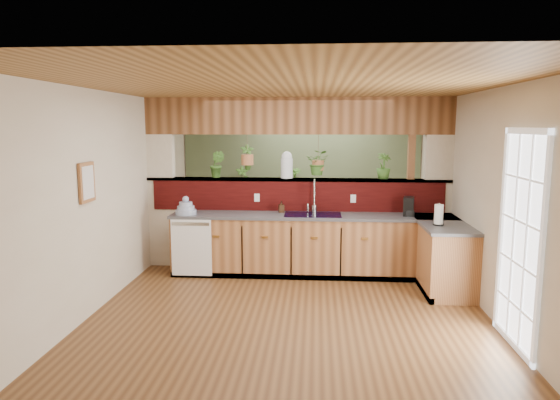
# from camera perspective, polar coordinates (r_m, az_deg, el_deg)

# --- Properties ---
(ground) EXTENTS (4.60, 7.00, 0.01)m
(ground) POSITION_cam_1_polar(r_m,az_deg,el_deg) (6.56, 1.40, -10.91)
(ground) COLOR brown
(ground) RESTS_ON ground
(ceiling) EXTENTS (4.60, 7.00, 0.01)m
(ceiling) POSITION_cam_1_polar(r_m,az_deg,el_deg) (6.21, 1.49, 12.37)
(ceiling) COLOR brown
(ceiling) RESTS_ON ground
(wall_back) EXTENTS (4.60, 0.02, 2.60)m
(wall_back) POSITION_cam_1_polar(r_m,az_deg,el_deg) (9.73, 2.43, 3.29)
(wall_back) COLOR beige
(wall_back) RESTS_ON ground
(wall_front) EXTENTS (4.60, 0.02, 2.60)m
(wall_front) POSITION_cam_1_polar(r_m,az_deg,el_deg) (2.84, -1.98, -9.55)
(wall_front) COLOR beige
(wall_front) RESTS_ON ground
(wall_left) EXTENTS (0.02, 7.00, 2.60)m
(wall_left) POSITION_cam_1_polar(r_m,az_deg,el_deg) (6.76, -18.42, 0.57)
(wall_left) COLOR beige
(wall_left) RESTS_ON ground
(wall_right) EXTENTS (0.02, 7.00, 2.60)m
(wall_right) POSITION_cam_1_polar(r_m,az_deg,el_deg) (6.56, 21.94, 0.16)
(wall_right) COLOR beige
(wall_right) RESTS_ON ground
(pass_through_partition) EXTENTS (4.60, 0.21, 2.60)m
(pass_through_partition) POSITION_cam_1_polar(r_m,az_deg,el_deg) (7.60, 2.15, 1.00)
(pass_through_partition) COLOR beige
(pass_through_partition) RESTS_ON ground
(pass_through_ledge) EXTENTS (4.60, 0.21, 0.04)m
(pass_through_ledge) POSITION_cam_1_polar(r_m,az_deg,el_deg) (7.58, 1.93, 2.35)
(pass_through_ledge) COLOR brown
(pass_through_ledge) RESTS_ON ground
(header_beam) EXTENTS (4.60, 0.15, 0.55)m
(header_beam) POSITION_cam_1_polar(r_m,az_deg,el_deg) (7.54, 1.97, 9.58)
(header_beam) COLOR brown
(header_beam) RESTS_ON ground
(sage_backwall) EXTENTS (4.55, 0.02, 2.55)m
(sage_backwall) POSITION_cam_1_polar(r_m,az_deg,el_deg) (9.71, 2.43, 3.28)
(sage_backwall) COLOR #556646
(sage_backwall) RESTS_ON ground
(countertop) EXTENTS (4.14, 1.52, 0.90)m
(countertop) POSITION_cam_1_polar(r_m,az_deg,el_deg) (7.28, 8.37, -5.36)
(countertop) COLOR brown
(countertop) RESTS_ON ground
(dishwasher) EXTENTS (0.58, 0.03, 0.82)m
(dishwasher) POSITION_cam_1_polar(r_m,az_deg,el_deg) (7.28, -10.09, -5.34)
(dishwasher) COLOR white
(dishwasher) RESTS_ON ground
(navy_sink) EXTENTS (0.82, 0.50, 0.18)m
(navy_sink) POSITION_cam_1_polar(r_m,az_deg,el_deg) (7.29, 3.76, -2.28)
(navy_sink) COLOR black
(navy_sink) RESTS_ON countertop
(french_door) EXTENTS (0.06, 1.02, 2.16)m
(french_door) POSITION_cam_1_polar(r_m,az_deg,el_deg) (5.39, 25.67, -4.46)
(french_door) COLOR white
(french_door) RESTS_ON ground
(framed_print) EXTENTS (0.04, 0.35, 0.45)m
(framed_print) POSITION_cam_1_polar(r_m,az_deg,el_deg) (6.00, -21.19, 1.88)
(framed_print) COLOR brown
(framed_print) RESTS_ON wall_left
(faucet) EXTENTS (0.22, 0.22, 0.51)m
(faucet) POSITION_cam_1_polar(r_m,az_deg,el_deg) (7.38, 3.91, 0.64)
(faucet) COLOR #B7B7B2
(faucet) RESTS_ON countertop
(dish_stack) EXTENTS (0.31, 0.31, 0.27)m
(dish_stack) POSITION_cam_1_polar(r_m,az_deg,el_deg) (7.40, -10.71, -0.97)
(dish_stack) COLOR #939EBE
(dish_stack) RESTS_ON countertop
(soap_dispenser) EXTENTS (0.10, 0.10, 0.18)m
(soap_dispenser) POSITION_cam_1_polar(r_m,az_deg,el_deg) (7.41, 0.15, -0.77)
(soap_dispenser) COLOR #392314
(soap_dispenser) RESTS_ON countertop
(coffee_maker) EXTENTS (0.14, 0.24, 0.27)m
(coffee_maker) POSITION_cam_1_polar(r_m,az_deg,el_deg) (7.39, 14.50, -0.79)
(coffee_maker) COLOR black
(coffee_maker) RESTS_ON countertop
(paper_towel) EXTENTS (0.14, 0.14, 0.29)m
(paper_towel) POSITION_cam_1_polar(r_m,az_deg,el_deg) (6.78, 17.68, -1.67)
(paper_towel) COLOR black
(paper_towel) RESTS_ON countertop
(glass_jar) EXTENTS (0.18, 0.18, 0.41)m
(glass_jar) POSITION_cam_1_polar(r_m,az_deg,el_deg) (7.57, 0.77, 4.04)
(glass_jar) COLOR silver
(glass_jar) RESTS_ON pass_through_ledge
(ledge_plant_left) EXTENTS (0.25, 0.22, 0.41)m
(ledge_plant_left) POSITION_cam_1_polar(r_m,az_deg,el_deg) (7.71, -7.19, 4.07)
(ledge_plant_left) COLOR #325C20
(ledge_plant_left) RESTS_ON pass_through_ledge
(ledge_plant_right) EXTENTS (0.28, 0.28, 0.39)m
(ledge_plant_right) POSITION_cam_1_polar(r_m,az_deg,el_deg) (7.62, 11.74, 3.82)
(ledge_plant_right) COLOR #325C20
(ledge_plant_right) RESTS_ON pass_through_ledge
(hanging_plant_a) EXTENTS (0.24, 0.19, 0.51)m
(hanging_plant_a) POSITION_cam_1_polar(r_m,az_deg,el_deg) (7.61, -3.77, 5.84)
(hanging_plant_a) COLOR brown
(hanging_plant_a) RESTS_ON header_beam
(hanging_plant_b) EXTENTS (0.39, 0.35, 0.54)m
(hanging_plant_b) POSITION_cam_1_polar(r_m,az_deg,el_deg) (7.54, 4.39, 5.52)
(hanging_plant_b) COLOR brown
(hanging_plant_b) RESTS_ON header_beam
(shelving_console) EXTENTS (1.43, 0.69, 0.92)m
(shelving_console) POSITION_cam_1_polar(r_m,az_deg,el_deg) (9.62, -0.82, -1.58)
(shelving_console) COLOR black
(shelving_console) RESTS_ON ground
(shelf_plant_a) EXTENTS (0.28, 0.23, 0.45)m
(shelf_plant_a) POSITION_cam_1_polar(r_m,az_deg,el_deg) (9.59, -4.35, 2.51)
(shelf_plant_a) COLOR #325C20
(shelf_plant_a) RESTS_ON shelving_console
(shelf_plant_b) EXTENTS (0.31, 0.31, 0.43)m
(shelf_plant_b) POSITION_cam_1_polar(r_m,az_deg,el_deg) (9.50, 1.68, 2.40)
(shelf_plant_b) COLOR #325C20
(shelf_plant_b) RESTS_ON shelving_console
(floor_plant) EXTENTS (0.82, 0.76, 0.74)m
(floor_plant) POSITION_cam_1_polar(r_m,az_deg,el_deg) (8.85, 6.06, -3.37)
(floor_plant) COLOR #325C20
(floor_plant) RESTS_ON ground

